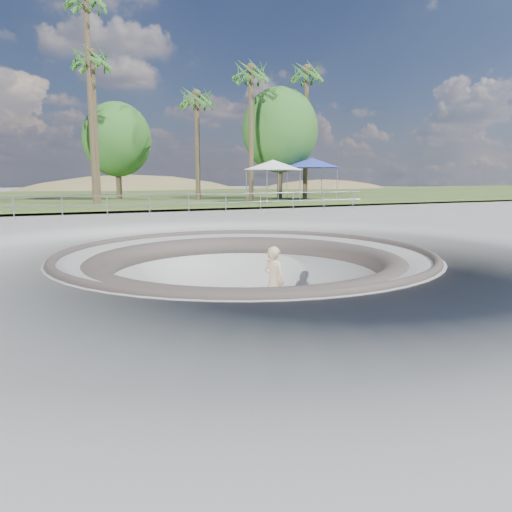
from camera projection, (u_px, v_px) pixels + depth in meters
The scene contains 16 objects.
ground at pixel (246, 253), 13.70m from camera, with size 180.00×180.00×0.00m, color gray.
skate_bowl at pixel (246, 318), 14.00m from camera, with size 14.00×14.00×4.10m.
grass_strip at pixel (95, 197), 44.25m from camera, with size 180.00×36.00×0.12m.
distant_hills at pixel (106, 243), 67.79m from camera, with size 103.20×45.00×28.60m.
safety_railing at pixel (149, 205), 24.39m from camera, with size 25.00×0.06×1.03m.
skateboard at pixel (274, 317), 14.10m from camera, with size 0.90×0.58×0.09m.
skater at pixel (274, 281), 13.93m from camera, with size 0.73×0.48×2.00m, color beige.
canopy_white at pixel (273, 165), 34.57m from camera, with size 5.70×5.70×2.90m.
canopy_blue at pixel (312, 163), 38.42m from camera, with size 6.21×6.21×3.17m.
palm_b at pixel (92, 63), 32.02m from camera, with size 2.60×2.60×10.44m.
palm_c at pixel (86, 8), 30.72m from camera, with size 2.60×2.60×13.86m.
palm_d at pixel (197, 100), 36.53m from camera, with size 2.60×2.60×8.62m.
palm_e at pixel (251, 76), 35.64m from camera, with size 2.60×2.60×10.32m.
palm_f at pixel (307, 77), 38.83m from camera, with size 2.60×2.60×10.94m.
bushy_tree_mid at pixel (117, 140), 38.24m from camera, with size 5.20×4.73×7.50m.
bushy_tree_right at pixel (280, 130), 39.57m from camera, with size 6.12×5.57×8.83m.
Camera 1 is at (-5.31, -12.45, 2.12)m, focal length 35.00 mm.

